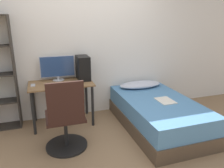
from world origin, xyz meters
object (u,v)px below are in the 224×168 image
object	(u,v)px
pc_tower	(83,68)
office_chair	(66,124)
bed	(157,113)
monitor	(58,68)
keyboard	(62,84)

from	to	relation	value
pc_tower	office_chair	bearing A→B (deg)	-115.38
office_chair	pc_tower	size ratio (longest dim) A/B	2.49
bed	monitor	xyz separation A→B (m)	(-1.48, 0.82, 0.70)
bed	monitor	bearing A→B (deg)	151.02
office_chair	monitor	xyz separation A→B (m)	(0.02, 1.00, 0.56)
office_chair	keyboard	world-z (taller)	office_chair
bed	monitor	distance (m)	1.83
monitor	pc_tower	distance (m)	0.43
bed	pc_tower	xyz separation A→B (m)	(-1.06, 0.74, 0.69)
keyboard	bed	bearing A→B (deg)	-19.53
bed	keyboard	size ratio (longest dim) A/B	4.59
pc_tower	bed	bearing A→B (deg)	-34.66
monitor	pc_tower	size ratio (longest dim) A/B	1.42
keyboard	pc_tower	world-z (taller)	pc_tower
keyboard	office_chair	bearing A→B (deg)	-94.22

